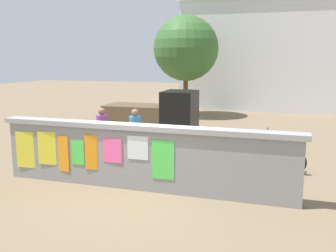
{
  "coord_description": "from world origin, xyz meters",
  "views": [
    {
      "loc": [
        3.29,
        -8.11,
        3.1
      ],
      "look_at": [
        0.03,
        1.9,
        1.21
      ],
      "focal_mm": 40.82,
      "sensor_mm": 36.0,
      "label": 1
    }
  ],
  "objects_px": {
    "motorcycle": "(248,140)",
    "tree_roadside": "(186,48)",
    "person_walking": "(135,130)",
    "bicycle_near": "(164,164)",
    "auto_rickshaw_truck": "(155,114)",
    "person_bystander": "(102,129)",
    "bicycle_far": "(275,159)"
  },
  "relations": [
    {
      "from": "person_walking",
      "to": "bicycle_far",
      "type": "bearing_deg",
      "value": 4.57
    },
    {
      "from": "auto_rickshaw_truck",
      "to": "bicycle_far",
      "type": "bearing_deg",
      "value": -35.85
    },
    {
      "from": "person_walking",
      "to": "person_bystander",
      "type": "height_order",
      "value": "same"
    },
    {
      "from": "person_walking",
      "to": "person_bystander",
      "type": "relative_size",
      "value": 1.0
    },
    {
      "from": "person_walking",
      "to": "tree_roadside",
      "type": "xyz_separation_m",
      "value": [
        -1.07,
        9.49,
        2.6
      ]
    },
    {
      "from": "motorcycle",
      "to": "bicycle_far",
      "type": "distance_m",
      "value": 1.93
    },
    {
      "from": "bicycle_near",
      "to": "bicycle_far",
      "type": "height_order",
      "value": "same"
    },
    {
      "from": "motorcycle",
      "to": "person_walking",
      "type": "xyz_separation_m",
      "value": [
        -3.11,
        -2.02,
        0.52
      ]
    },
    {
      "from": "auto_rickshaw_truck",
      "to": "person_walking",
      "type": "xyz_separation_m",
      "value": [
        0.71,
        -3.73,
        0.09
      ]
    },
    {
      "from": "motorcycle",
      "to": "bicycle_near",
      "type": "bearing_deg",
      "value": -119.92
    },
    {
      "from": "motorcycle",
      "to": "tree_roadside",
      "type": "bearing_deg",
      "value": 119.26
    },
    {
      "from": "auto_rickshaw_truck",
      "to": "person_walking",
      "type": "relative_size",
      "value": 2.24
    },
    {
      "from": "person_bystander",
      "to": "bicycle_near",
      "type": "bearing_deg",
      "value": -24.34
    },
    {
      "from": "bicycle_near",
      "to": "tree_roadside",
      "type": "height_order",
      "value": "tree_roadside"
    },
    {
      "from": "person_bystander",
      "to": "auto_rickshaw_truck",
      "type": "bearing_deg",
      "value": 84.94
    },
    {
      "from": "person_bystander",
      "to": "tree_roadside",
      "type": "height_order",
      "value": "tree_roadside"
    },
    {
      "from": "motorcycle",
      "to": "person_walking",
      "type": "distance_m",
      "value": 3.75
    },
    {
      "from": "motorcycle",
      "to": "person_walking",
      "type": "height_order",
      "value": "person_walking"
    },
    {
      "from": "bicycle_near",
      "to": "auto_rickshaw_truck",
      "type": "bearing_deg",
      "value": 112.35
    },
    {
      "from": "bicycle_near",
      "to": "person_bystander",
      "type": "distance_m",
      "value": 2.64
    },
    {
      "from": "auto_rickshaw_truck",
      "to": "tree_roadside",
      "type": "height_order",
      "value": "tree_roadside"
    },
    {
      "from": "bicycle_near",
      "to": "person_walking",
      "type": "xyz_separation_m",
      "value": [
        -1.29,
        1.13,
        0.62
      ]
    },
    {
      "from": "bicycle_near",
      "to": "bicycle_far",
      "type": "distance_m",
      "value": 3.08
    },
    {
      "from": "auto_rickshaw_truck",
      "to": "bicycle_far",
      "type": "height_order",
      "value": "auto_rickshaw_truck"
    },
    {
      "from": "motorcycle",
      "to": "bicycle_far",
      "type": "bearing_deg",
      "value": -62.09
    },
    {
      "from": "bicycle_far",
      "to": "tree_roadside",
      "type": "relative_size",
      "value": 0.32
    },
    {
      "from": "auto_rickshaw_truck",
      "to": "tree_roadside",
      "type": "distance_m",
      "value": 6.36
    },
    {
      "from": "motorcycle",
      "to": "bicycle_far",
      "type": "height_order",
      "value": "bicycle_far"
    },
    {
      "from": "person_walking",
      "to": "tree_roadside",
      "type": "height_order",
      "value": "tree_roadside"
    },
    {
      "from": "person_bystander",
      "to": "tree_roadside",
      "type": "bearing_deg",
      "value": 90.16
    },
    {
      "from": "person_bystander",
      "to": "motorcycle",
      "type": "bearing_deg",
      "value": 26.83
    },
    {
      "from": "bicycle_near",
      "to": "person_bystander",
      "type": "bearing_deg",
      "value": 155.66
    }
  ]
}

